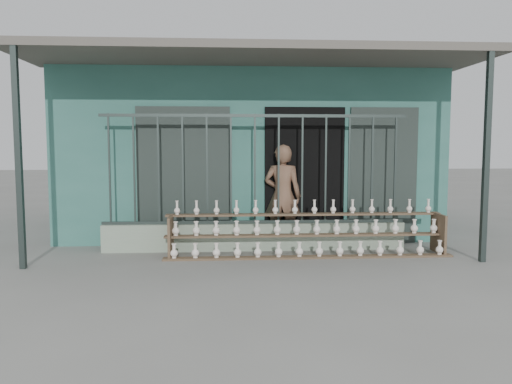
{
  "coord_description": "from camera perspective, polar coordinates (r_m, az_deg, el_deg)",
  "views": [
    {
      "loc": [
        -0.49,
        -6.87,
        1.73
      ],
      "look_at": [
        0.0,
        1.0,
        1.0
      ],
      "focal_mm": 35.0,
      "sensor_mm": 36.0,
      "label": 1
    }
  ],
  "objects": [
    {
      "name": "ground",
      "position": [
        7.1,
        0.51,
        -8.82
      ],
      "size": [
        60.0,
        60.0,
        0.0
      ],
      "primitive_type": "plane",
      "color": "slate"
    },
    {
      "name": "elderly_woman",
      "position": [
        8.54,
        3.06,
        -0.44
      ],
      "size": [
        0.74,
        0.59,
        1.75
      ],
      "primitive_type": "imported",
      "rotation": [
        0.0,
        0.0,
        2.85
      ],
      "color": "brown",
      "rests_on": "ground"
    },
    {
      "name": "workshop_building",
      "position": [
        11.11,
        -1.02,
        4.73
      ],
      "size": [
        7.4,
        6.6,
        3.21
      ],
      "color": "#336D61",
      "rests_on": "ground"
    },
    {
      "name": "security_fence",
      "position": [
        8.19,
        -0.13,
        2.62
      ],
      "size": [
        5.0,
        0.04,
        1.8
      ],
      "color": "#283330",
      "rests_on": "parapet_wall"
    },
    {
      "name": "parapet_wall",
      "position": [
        8.32,
        -0.13,
        -5.13
      ],
      "size": [
        5.0,
        0.2,
        0.45
      ],
      "primitive_type": "cube",
      "color": "#91A48C",
      "rests_on": "ground"
    },
    {
      "name": "shelf_rack",
      "position": [
        7.98,
        5.84,
        -4.6
      ],
      "size": [
        4.5,
        0.68,
        0.85
      ],
      "color": "brown",
      "rests_on": "ground"
    }
  ]
}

